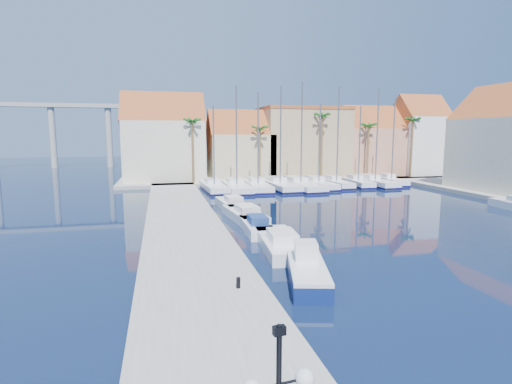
% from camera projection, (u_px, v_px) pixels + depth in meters
% --- Properties ---
extents(ground, '(260.00, 260.00, 0.00)m').
position_uv_depth(ground, '(388.00, 289.00, 19.55)').
color(ground, black).
rests_on(ground, ground).
extents(quay_west, '(6.00, 77.00, 0.50)m').
position_uv_depth(quay_west, '(185.00, 230.00, 30.42)').
color(quay_west, gray).
rests_on(quay_west, ground).
extents(shore_north, '(54.00, 16.00, 0.50)m').
position_uv_depth(shore_north, '(285.00, 177.00, 68.02)').
color(shore_north, gray).
rests_on(shore_north, ground).
extents(bollard, '(0.20, 0.20, 0.49)m').
position_uv_depth(bollard, '(238.00, 283.00, 18.32)').
color(bollard, black).
rests_on(bollard, quay_west).
extents(fishing_boat, '(3.11, 5.65, 1.88)m').
position_uv_depth(fishing_boat, '(307.00, 271.00, 20.31)').
color(fishing_boat, navy).
rests_on(fishing_boat, ground).
extents(motorboat_west_0, '(3.02, 7.55, 1.40)m').
position_uv_depth(motorboat_west_0, '(280.00, 242.00, 26.10)').
color(motorboat_west_0, white).
rests_on(motorboat_west_0, ground).
extents(motorboat_west_1, '(2.14, 5.98, 1.40)m').
position_uv_depth(motorboat_west_1, '(256.00, 226.00, 30.84)').
color(motorboat_west_1, white).
rests_on(motorboat_west_1, ground).
extents(motorboat_west_2, '(3.02, 7.43, 1.40)m').
position_uv_depth(motorboat_west_2, '(245.00, 214.00, 35.39)').
color(motorboat_west_2, white).
rests_on(motorboat_west_2, ground).
extents(motorboat_west_3, '(2.59, 6.69, 1.40)m').
position_uv_depth(motorboat_west_3, '(232.00, 204.00, 40.53)').
color(motorboat_west_3, white).
rests_on(motorboat_west_3, ground).
extents(sailboat_0, '(3.09, 9.98, 11.16)m').
position_uv_depth(sailboat_0, '(214.00, 187.00, 53.36)').
color(sailboat_0, white).
rests_on(sailboat_0, ground).
extents(sailboat_1, '(3.17, 11.12, 13.79)m').
position_uv_depth(sailboat_1, '(236.00, 186.00, 53.74)').
color(sailboat_1, white).
rests_on(sailboat_1, ground).
extents(sailboat_2, '(3.23, 10.26, 13.06)m').
position_uv_depth(sailboat_2, '(257.00, 186.00, 54.40)').
color(sailboat_2, white).
rests_on(sailboat_2, ground).
extents(sailboat_3, '(3.45, 11.22, 13.89)m').
position_uv_depth(sailboat_3, '(279.00, 185.00, 55.47)').
color(sailboat_3, white).
rests_on(sailboat_3, ground).
extents(sailboat_4, '(4.08, 12.10, 14.43)m').
position_uv_depth(sailboat_4, '(299.00, 185.00, 55.69)').
color(sailboat_4, white).
rests_on(sailboat_4, ground).
extents(sailboat_5, '(2.71, 9.90, 11.65)m').
position_uv_depth(sailboat_5, '(317.00, 184.00, 56.73)').
color(sailboat_5, white).
rests_on(sailboat_5, ground).
extents(sailboat_6, '(2.46, 8.41, 14.10)m').
position_uv_depth(sailboat_6, '(335.00, 183.00, 57.51)').
color(sailboat_6, white).
rests_on(sailboat_6, ground).
extents(sailboat_7, '(2.88, 8.47, 11.51)m').
position_uv_depth(sailboat_7, '(357.00, 182.00, 58.39)').
color(sailboat_7, white).
rests_on(sailboat_7, ground).
extents(sailboat_8, '(3.06, 10.25, 13.97)m').
position_uv_depth(sailboat_8, '(373.00, 182.00, 58.99)').
color(sailboat_8, white).
rests_on(sailboat_8, ground).
extents(sailboat_9, '(2.80, 8.25, 13.13)m').
position_uv_depth(sailboat_9, '(390.00, 180.00, 60.40)').
color(sailboat_9, white).
rests_on(sailboat_9, ground).
extents(building_0, '(12.30, 9.00, 13.50)m').
position_uv_depth(building_0, '(164.00, 141.00, 61.54)').
color(building_0, beige).
rests_on(building_0, shore_north).
extents(building_1, '(10.30, 8.00, 11.00)m').
position_uv_depth(building_1, '(240.00, 148.00, 64.49)').
color(building_1, '#C3B189').
rests_on(building_1, shore_north).
extents(building_2, '(14.20, 10.20, 11.50)m').
position_uv_depth(building_2, '(302.00, 142.00, 67.86)').
color(building_2, tan).
rests_on(building_2, shore_north).
extents(building_3, '(10.30, 8.00, 12.00)m').
position_uv_depth(building_3, '(369.00, 144.00, 69.73)').
color(building_3, tan).
rests_on(building_3, shore_north).
extents(building_4, '(8.30, 8.00, 14.00)m').
position_uv_depth(building_4, '(418.00, 138.00, 70.69)').
color(building_4, white).
rests_on(building_4, shore_north).
extents(palm_0, '(2.60, 2.60, 10.15)m').
position_uv_depth(palm_0, '(192.00, 124.00, 57.29)').
color(palm_0, brown).
rests_on(palm_0, shore_north).
extents(palm_1, '(2.60, 2.60, 9.15)m').
position_uv_depth(palm_1, '(260.00, 130.00, 59.73)').
color(palm_1, brown).
rests_on(palm_1, shore_north).
extents(palm_2, '(2.60, 2.60, 11.15)m').
position_uv_depth(palm_2, '(322.00, 118.00, 61.78)').
color(palm_2, brown).
rests_on(palm_2, shore_north).
extents(palm_3, '(2.60, 2.60, 9.65)m').
position_uv_depth(palm_3, '(369.00, 128.00, 63.83)').
color(palm_3, brown).
rests_on(palm_3, shore_north).
extents(palm_4, '(2.60, 2.60, 10.65)m').
position_uv_depth(palm_4, '(413.00, 122.00, 65.55)').
color(palm_4, brown).
rests_on(palm_4, shore_north).
extents(viaduct, '(48.00, 2.20, 14.45)m').
position_uv_depth(viaduct, '(27.00, 122.00, 87.96)').
color(viaduct, '#9E9E99').
rests_on(viaduct, ground).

